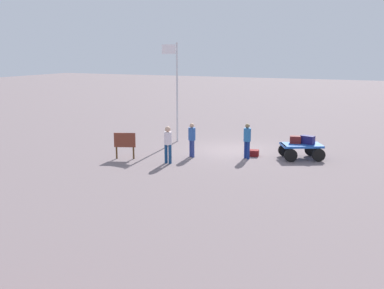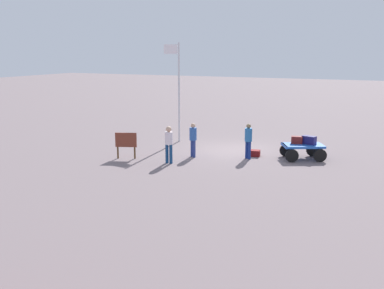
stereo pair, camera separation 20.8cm
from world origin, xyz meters
name	(u,v)px [view 1 (the left image)]	position (x,y,z in m)	size (l,w,h in m)	color
ground_plane	(233,150)	(0.00, 0.00, 0.00)	(120.00, 120.00, 0.00)	slate
luggage_cart	(301,149)	(-3.43, 0.42, 0.49)	(2.22, 1.94, 0.69)	blue
suitcase_dark	(295,140)	(-3.13, 0.34, 0.86)	(0.55, 0.40, 0.34)	maroon
suitcase_navy	(308,140)	(-3.68, 0.24, 0.88)	(0.67, 0.46, 0.38)	#1A1753
suitcase_maroon	(305,139)	(-3.45, -0.31, 0.82)	(0.52, 0.42, 0.26)	#432D25
suitcase_grey	(254,153)	(-1.30, 0.77, 0.15)	(0.51, 0.46, 0.29)	maroon
worker_lead	(247,138)	(-1.14, 1.39, 0.95)	(0.46, 0.46, 1.64)	navy
worker_trailing	(192,138)	(1.31, 2.12, 0.93)	(0.47, 0.47, 1.60)	navy
worker_supervisor	(168,142)	(1.78, 3.66, 0.98)	(0.35, 0.35, 1.66)	navy
flagpole	(175,84)	(3.64, -0.91, 3.12)	(0.97, 0.15, 5.32)	silver
signboard	(125,142)	(3.98, 3.71, 0.79)	(0.95, 0.40, 1.21)	#4C3319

